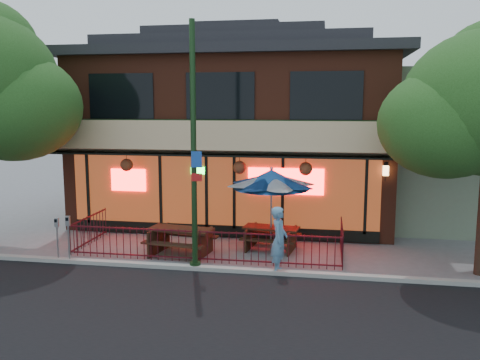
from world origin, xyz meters
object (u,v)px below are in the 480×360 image
Objects in this scene: picnic_table_left at (181,237)px; picnic_table_right at (271,235)px; parking_meter_near at (68,231)px; patio_umbrella at (271,179)px; pedestrian at (279,240)px; street_light at (194,161)px; parking_meter_far at (57,232)px.

picnic_table_left reaches higher than picnic_table_right.
parking_meter_near is at bearing -157.60° from picnic_table_right.
patio_umbrella reaches higher than picnic_table_right.
picnic_table_right is 1.02× the size of pedestrian.
street_light is 2.99m from picnic_table_left.
pedestrian is at bearing -77.90° from patio_umbrella.
street_light reaches higher than parking_meter_far.
parking_meter_far is at bearing -178.95° from street_light.
pedestrian is at bearing 1.19° from parking_meter_near.
street_light reaches higher than picnic_table_left.
picnic_table_right is (2.75, 1.05, -0.06)m from picnic_table_left.
street_light is at bearing 93.25° from pedestrian.
street_light is 3.17× the size of picnic_table_left.
pedestrian is at bearing 1.25° from street_light.
parking_meter_near is at bearing -0.00° from parking_meter_far.
patio_umbrella is 2.65m from pedestrian.
pedestrian is 6.66m from parking_meter_far.
patio_umbrella is at bearing 20.65° from parking_meter_far.
pedestrian is (0.47, -2.27, 0.45)m from picnic_table_right.
picnic_table_right is at bearing 22.40° from parking_meter_near.
patio_umbrella reaches higher than parking_meter_far.
patio_umbrella reaches higher than pedestrian.
picnic_table_left is 0.81× the size of patio_umbrella.
patio_umbrella is (1.95, 2.25, -0.81)m from street_light.
parking_meter_near is (-5.82, -2.33, -1.37)m from patio_umbrella.
picnic_table_right is at bearing 50.02° from street_light.
parking_meter_near is (-5.82, -2.40, 0.47)m from picnic_table_right.
patio_umbrella is 2.02× the size of parking_meter_far.
picnic_table_right is 6.65m from parking_meter_far.
parking_meter_near reaches higher than picnic_table_left.
street_light is 3.59× the size of picnic_table_right.
patio_umbrella reaches higher than parking_meter_near.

